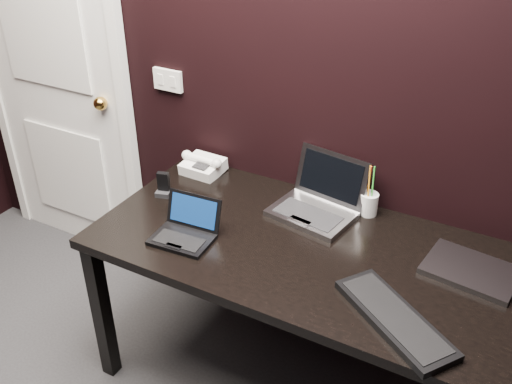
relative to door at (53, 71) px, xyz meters
The scene contains 11 objects.
wall_back 1.37m from the door, ahead, with size 4.00×4.00×0.00m, color black.
door is the anchor object (origin of this frame).
wall_switch 0.73m from the door, ahead, with size 0.15×0.02×0.10m.
desk 1.73m from the door, 12.82° to the right, with size 1.70×0.80×0.74m.
netbook 1.33m from the door, 24.78° to the right, with size 0.24×0.22×0.15m.
silver_laptop 1.59m from the door, ahead, with size 0.36×0.34×0.22m.
ext_keyboard 2.14m from the door, 16.72° to the right, with size 0.46×0.38×0.03m.
closed_laptop 2.23m from the door, ahead, with size 0.34×0.26×0.02m.
desk_phone 1.00m from the door, ahead, with size 0.21×0.17×0.11m.
mobile_phone 1.01m from the door, 19.57° to the right, with size 0.07×0.06×0.11m.
pen_cup 1.77m from the door, ahead, with size 0.08×0.08×0.22m.
Camera 1 is at (0.94, -0.22, 2.03)m, focal length 40.00 mm.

